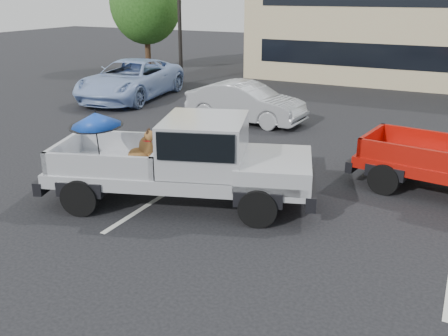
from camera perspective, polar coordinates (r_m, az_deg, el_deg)
The scene contains 6 objects.
ground at distance 8.72m, azimuth 4.08°, elevation -10.16°, with size 90.00×90.00×0.00m, color black.
stripe_left at distance 11.58m, azimuth -5.87°, elevation -2.42°, with size 0.12×5.00×0.01m, color silver.
tree_left at distance 29.34m, azimuth -8.97°, elevation 18.20°, with size 3.96×3.96×6.02m.
silver_pickup at distance 10.45m, azimuth -3.56°, elevation 1.31°, with size 6.02×3.64×2.06m.
silver_sedan at distance 17.40m, azimuth 2.48°, elevation 7.50°, with size 1.45×4.16×1.37m, color #9FA1A5.
blue_suv at distance 21.65m, azimuth -10.61°, elevation 9.90°, with size 2.67×5.80×1.61m, color #93ADDC.
Camera 1 is at (2.82, -7.03, 4.32)m, focal length 40.00 mm.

